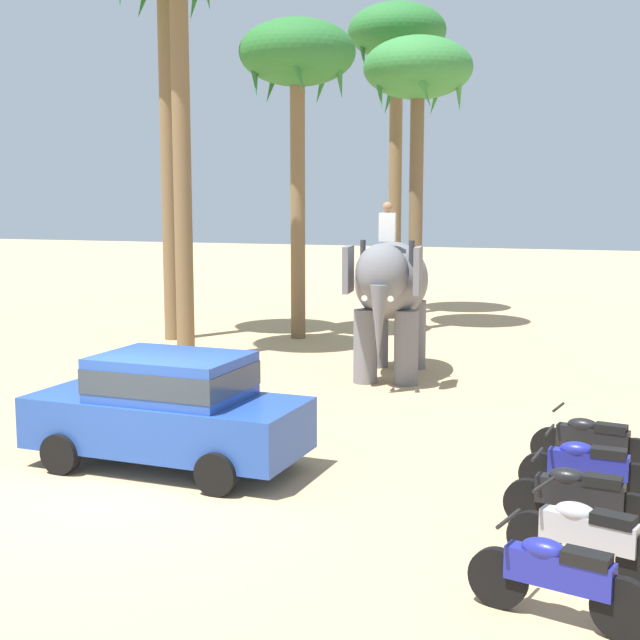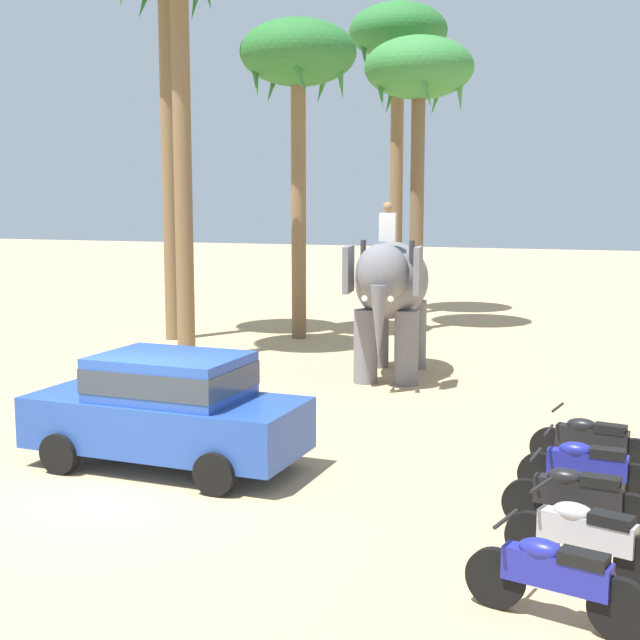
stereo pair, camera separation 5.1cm
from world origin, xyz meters
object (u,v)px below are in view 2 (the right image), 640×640
Objects in this scene: elephant_with_mahout at (391,288)px; palm_tree_left_of_road at (298,63)px; motorcycle_mid_row at (578,498)px; motorcycle_nearest_camera at (556,577)px; palm_tree_behind_elephant at (398,44)px; palm_tree_far_back at (419,77)px; motorcycle_second_in_row at (586,536)px; motorcycle_fourth_in_row at (587,468)px; car_sedan_foreground at (168,406)px; motorcycle_far_in_row at (592,442)px.

palm_tree_left_of_road is (-3.89, 4.49, 5.62)m from elephant_with_mahout.
motorcycle_nearest_camera is at bearing -91.39° from motorcycle_mid_row.
palm_tree_behind_elephant reaches higher than motorcycle_mid_row.
palm_tree_behind_elephant is 1.16× the size of palm_tree_left_of_road.
motorcycle_nearest_camera is 0.21× the size of palm_tree_far_back.
motorcycle_second_in_row is 0.20× the size of palm_tree_left_of_road.
motorcycle_second_in_row is at bearing -63.65° from elephant_with_mahout.
motorcycle_fourth_in_row is at bearing 88.03° from motorcycle_mid_row.
car_sedan_foreground is 0.41× the size of palm_tree_behind_elephant.
palm_tree_far_back reaches higher than motorcycle_nearest_camera.
elephant_with_mahout is at bearing 118.79° from motorcycle_mid_row.
elephant_with_mahout is 11.54m from motorcycle_nearest_camera.
motorcycle_nearest_camera is 3.55m from motorcycle_fourth_in_row.
palm_tree_left_of_road is at bearing 101.92° from car_sedan_foreground.
elephant_with_mahout is at bearing 116.35° from motorcycle_second_in_row.
palm_tree_left_of_road reaches higher than elephant_with_mahout.
motorcycle_fourth_in_row is (0.04, 1.21, 0.00)m from motorcycle_mid_row.
motorcycle_nearest_camera is 18.62m from palm_tree_left_of_road.
palm_tree_left_of_road is at bearing 123.48° from motorcycle_mid_row.
motorcycle_second_in_row is at bearing -87.26° from motorcycle_fourth_in_row.
motorcycle_mid_row is 1.21m from motorcycle_fourth_in_row.
car_sedan_foreground is 7.67m from elephant_with_mahout.
motorcycle_far_in_row is (4.55, -5.68, -1.53)m from elephant_with_mahout.
motorcycle_mid_row is at bearing 97.39° from motorcycle_second_in_row.
palm_tree_behind_elephant is at bearing 112.57° from motorcycle_fourth_in_row.
car_sedan_foreground is 2.37× the size of motorcycle_second_in_row.
motorcycle_mid_row is 17.83m from palm_tree_far_back.
motorcycle_second_in_row and motorcycle_far_in_row have the same top height.
motorcycle_second_in_row is at bearing 79.14° from motorcycle_nearest_camera.
elephant_with_mahout is at bearing 79.70° from car_sedan_foreground.
motorcycle_nearest_camera is 0.98× the size of motorcycle_fourth_in_row.
palm_tree_left_of_road is at bearing 119.02° from motorcycle_nearest_camera.
palm_tree_left_of_road is at bearing 129.69° from motorcycle_far_in_row.
motorcycle_second_in_row is 1.23m from motorcycle_mid_row.
car_sedan_foreground is at bearing -90.82° from palm_tree_far_back.
palm_tree_behind_elephant is (-7.06, 18.29, 8.46)m from motorcycle_mid_row.
palm_tree_left_of_road is 1.02× the size of palm_tree_far_back.
palm_tree_far_back is (0.21, 14.67, 6.52)m from car_sedan_foreground.
palm_tree_left_of_road is at bearing -103.45° from palm_tree_behind_elephant.
motorcycle_fourth_in_row is 0.21× the size of palm_tree_far_back.
palm_tree_behind_elephant is at bearing 115.77° from palm_tree_far_back.
motorcycle_mid_row is 0.18× the size of palm_tree_behind_elephant.
motorcycle_second_in_row and motorcycle_mid_row have the same top height.
motorcycle_fourth_in_row and motorcycle_far_in_row have the same top height.
palm_tree_left_of_road is 3.85m from palm_tree_far_back.
palm_tree_left_of_road reaches higher than motorcycle_far_in_row.
car_sedan_foreground is at bearing -86.13° from palm_tree_behind_elephant.
palm_tree_behind_elephant reaches higher than motorcycle_fourth_in_row.
car_sedan_foreground is at bearing -163.06° from motorcycle_far_in_row.
motorcycle_far_in_row is 0.20× the size of palm_tree_left_of_road.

